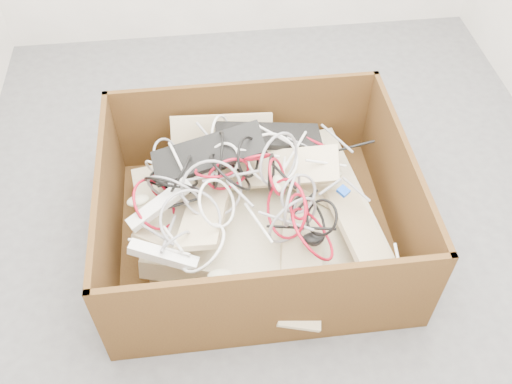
{
  "coord_description": "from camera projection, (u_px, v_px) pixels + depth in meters",
  "views": [
    {
      "loc": [
        -0.31,
        -1.79,
        2.12
      ],
      "look_at": [
        -0.12,
        -0.2,
        0.3
      ],
      "focal_mm": 39.54,
      "sensor_mm": 36.0,
      "label": 1
    }
  ],
  "objects": [
    {
      "name": "keyboard_pile",
      "position": [
        254.0,
        189.0,
        2.46
      ],
      "size": [
        1.06,
        1.04,
        0.41
      ],
      "color": "tan",
      "rests_on": "cardboard_box"
    },
    {
      "name": "power_strip_right",
      "position": [
        163.0,
        256.0,
        2.17
      ],
      "size": [
        0.28,
        0.14,
        0.09
      ],
      "primitive_type": "cube",
      "rotation": [
        -0.1,
        0.17,
        -0.34
      ],
      "color": "silver",
      "rests_on": "keyboard_pile"
    },
    {
      "name": "mice_scatter",
      "position": [
        266.0,
        187.0,
        2.4
      ],
      "size": [
        0.96,
        0.76,
        0.21
      ],
      "color": "#BFBA99",
      "rests_on": "keyboard_pile"
    },
    {
      "name": "vga_plug",
      "position": [
        343.0,
        191.0,
        2.34
      ],
      "size": [
        0.06,
        0.06,
        0.03
      ],
      "primitive_type": "cube",
      "rotation": [
        0.09,
        0.14,
        -0.92
      ],
      "color": "#0C3DB4",
      "rests_on": "keyboard_pile"
    },
    {
      "name": "power_strip_left",
      "position": [
        160.0,
        204.0,
        2.29
      ],
      "size": [
        0.28,
        0.2,
        0.12
      ],
      "primitive_type": "cube",
      "rotation": [
        0.14,
        -0.26,
        0.51
      ],
      "color": "silver",
      "rests_on": "keyboard_pile"
    },
    {
      "name": "ground",
      "position": [
        275.0,
        200.0,
        2.79
      ],
      "size": [
        3.0,
        3.0,
        0.0
      ],
      "primitive_type": "plane",
      "color": "#4C4C4E",
      "rests_on": "ground"
    },
    {
      "name": "cardboard_box",
      "position": [
        252.0,
        221.0,
        2.54
      ],
      "size": [
        1.29,
        1.08,
        0.52
      ],
      "color": "#3B1E0E",
      "rests_on": "ground"
    },
    {
      "name": "cable_tangle",
      "position": [
        231.0,
        186.0,
        2.32
      ],
      "size": [
        1.1,
        0.91,
        0.44
      ],
      "color": "black",
      "rests_on": "keyboard_pile"
    }
  ]
}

